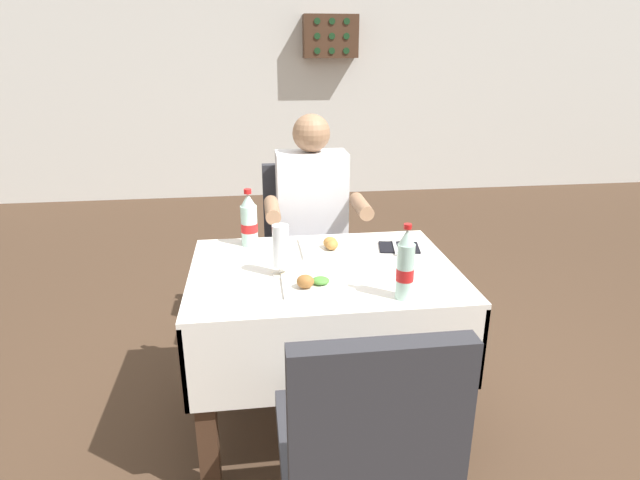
{
  "coord_description": "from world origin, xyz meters",
  "views": [
    {
      "loc": [
        -0.4,
        -1.9,
        1.55
      ],
      "look_at": [
        -0.14,
        0.07,
        0.83
      ],
      "focal_mm": 29.21,
      "sensor_mm": 36.0,
      "label": 1
    }
  ],
  "objects_px": {
    "beer_glass_left": "(281,250)",
    "cola_bottle_secondary": "(249,221)",
    "plate_far_diner": "(330,246)",
    "chair_near_camera_side": "(363,447)",
    "chair_far_diner_seat": "(304,244)",
    "plate_near_camera": "(313,283)",
    "seated_diner_far": "(313,223)",
    "wall_bottle_rack": "(330,36)",
    "cola_bottle_primary": "(405,266)",
    "napkin_cutlery_set": "(399,247)",
    "main_dining_table": "(323,309)"
  },
  "relations": [
    {
      "from": "beer_glass_left",
      "to": "cola_bottle_secondary",
      "type": "xyz_separation_m",
      "value": [
        -0.12,
        0.35,
        0.01
      ]
    },
    {
      "from": "plate_far_diner",
      "to": "chair_near_camera_side",
      "type": "bearing_deg",
      "value": -93.28
    },
    {
      "from": "chair_far_diner_seat",
      "to": "plate_near_camera",
      "type": "height_order",
      "value": "chair_far_diner_seat"
    },
    {
      "from": "seated_diner_far",
      "to": "cola_bottle_secondary",
      "type": "bearing_deg",
      "value": -131.02
    },
    {
      "from": "plate_far_diner",
      "to": "wall_bottle_rack",
      "type": "height_order",
      "value": "wall_bottle_rack"
    },
    {
      "from": "cola_bottle_secondary",
      "to": "cola_bottle_primary",
      "type": "bearing_deg",
      "value": -48.8
    },
    {
      "from": "wall_bottle_rack",
      "to": "chair_far_diner_seat",
      "type": "bearing_deg",
      "value": -101.13
    },
    {
      "from": "seated_diner_far",
      "to": "wall_bottle_rack",
      "type": "relative_size",
      "value": 2.25
    },
    {
      "from": "chair_near_camera_side",
      "to": "beer_glass_left",
      "type": "height_order",
      "value": "chair_near_camera_side"
    },
    {
      "from": "cola_bottle_secondary",
      "to": "wall_bottle_rack",
      "type": "distance_m",
      "value": 3.72
    },
    {
      "from": "napkin_cutlery_set",
      "to": "main_dining_table",
      "type": "bearing_deg",
      "value": -154.45
    },
    {
      "from": "beer_glass_left",
      "to": "plate_far_diner",
      "type": "bearing_deg",
      "value": 47.55
    },
    {
      "from": "seated_diner_far",
      "to": "plate_far_diner",
      "type": "height_order",
      "value": "seated_diner_far"
    },
    {
      "from": "chair_far_diner_seat",
      "to": "seated_diner_far",
      "type": "xyz_separation_m",
      "value": [
        0.04,
        -0.11,
        0.16
      ]
    },
    {
      "from": "cola_bottle_primary",
      "to": "wall_bottle_rack",
      "type": "distance_m",
      "value": 4.22
    },
    {
      "from": "napkin_cutlery_set",
      "to": "plate_far_diner",
      "type": "bearing_deg",
      "value": 174.94
    },
    {
      "from": "plate_near_camera",
      "to": "napkin_cutlery_set",
      "type": "height_order",
      "value": "plate_near_camera"
    },
    {
      "from": "main_dining_table",
      "to": "plate_far_diner",
      "type": "height_order",
      "value": "plate_far_diner"
    },
    {
      "from": "seated_diner_far",
      "to": "cola_bottle_secondary",
      "type": "xyz_separation_m",
      "value": [
        -0.32,
        -0.37,
        0.14
      ]
    },
    {
      "from": "seated_diner_far",
      "to": "cola_bottle_primary",
      "type": "distance_m",
      "value": 1.0
    },
    {
      "from": "beer_glass_left",
      "to": "cola_bottle_secondary",
      "type": "height_order",
      "value": "cola_bottle_secondary"
    },
    {
      "from": "chair_near_camera_side",
      "to": "plate_far_diner",
      "type": "height_order",
      "value": "chair_near_camera_side"
    },
    {
      "from": "cola_bottle_secondary",
      "to": "napkin_cutlery_set",
      "type": "relative_size",
      "value": 1.29
    },
    {
      "from": "chair_near_camera_side",
      "to": "cola_bottle_secondary",
      "type": "relative_size",
      "value": 3.85
    },
    {
      "from": "chair_far_diner_seat",
      "to": "cola_bottle_primary",
      "type": "relative_size",
      "value": 3.6
    },
    {
      "from": "chair_near_camera_side",
      "to": "napkin_cutlery_set",
      "type": "xyz_separation_m",
      "value": [
        0.35,
        0.95,
        0.2
      ]
    },
    {
      "from": "chair_near_camera_side",
      "to": "napkin_cutlery_set",
      "type": "height_order",
      "value": "chair_near_camera_side"
    },
    {
      "from": "chair_near_camera_side",
      "to": "plate_near_camera",
      "type": "bearing_deg",
      "value": 95.62
    },
    {
      "from": "main_dining_table",
      "to": "cola_bottle_secondary",
      "type": "distance_m",
      "value": 0.51
    },
    {
      "from": "chair_far_diner_seat",
      "to": "wall_bottle_rack",
      "type": "height_order",
      "value": "wall_bottle_rack"
    },
    {
      "from": "plate_near_camera",
      "to": "beer_glass_left",
      "type": "bearing_deg",
      "value": 133.07
    },
    {
      "from": "plate_near_camera",
      "to": "cola_bottle_primary",
      "type": "relative_size",
      "value": 0.85
    },
    {
      "from": "beer_glass_left",
      "to": "cola_bottle_primary",
      "type": "relative_size",
      "value": 0.74
    },
    {
      "from": "plate_near_camera",
      "to": "wall_bottle_rack",
      "type": "height_order",
      "value": "wall_bottle_rack"
    },
    {
      "from": "seated_diner_far",
      "to": "plate_near_camera",
      "type": "distance_m",
      "value": 0.84
    },
    {
      "from": "seated_diner_far",
      "to": "wall_bottle_rack",
      "type": "xyz_separation_m",
      "value": [
        0.56,
        3.15,
        0.98
      ]
    },
    {
      "from": "plate_near_camera",
      "to": "main_dining_table",
      "type": "bearing_deg",
      "value": 69.65
    },
    {
      "from": "chair_near_camera_side",
      "to": "cola_bottle_secondary",
      "type": "height_order",
      "value": "cola_bottle_secondary"
    },
    {
      "from": "beer_glass_left",
      "to": "cola_bottle_primary",
      "type": "xyz_separation_m",
      "value": [
        0.41,
        -0.25,
        0.02
      ]
    },
    {
      "from": "chair_far_diner_seat",
      "to": "plate_far_diner",
      "type": "relative_size",
      "value": 3.85
    },
    {
      "from": "plate_far_diner",
      "to": "cola_bottle_primary",
      "type": "distance_m",
      "value": 0.54
    },
    {
      "from": "napkin_cutlery_set",
      "to": "wall_bottle_rack",
      "type": "height_order",
      "value": "wall_bottle_rack"
    },
    {
      "from": "chair_far_diner_seat",
      "to": "cola_bottle_primary",
      "type": "distance_m",
      "value": 1.15
    },
    {
      "from": "seated_diner_far",
      "to": "beer_glass_left",
      "type": "height_order",
      "value": "seated_diner_far"
    },
    {
      "from": "chair_near_camera_side",
      "to": "plate_far_diner",
      "type": "bearing_deg",
      "value": 86.72
    },
    {
      "from": "chair_far_diner_seat",
      "to": "cola_bottle_secondary",
      "type": "bearing_deg",
      "value": -120.64
    },
    {
      "from": "seated_diner_far",
      "to": "plate_near_camera",
      "type": "height_order",
      "value": "seated_diner_far"
    },
    {
      "from": "plate_near_camera",
      "to": "cola_bottle_primary",
      "type": "bearing_deg",
      "value": -24.43
    },
    {
      "from": "napkin_cutlery_set",
      "to": "wall_bottle_rack",
      "type": "bearing_deg",
      "value": 86.18
    },
    {
      "from": "plate_near_camera",
      "to": "plate_far_diner",
      "type": "xyz_separation_m",
      "value": [
        0.12,
        0.36,
        0.0
      ]
    }
  ]
}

